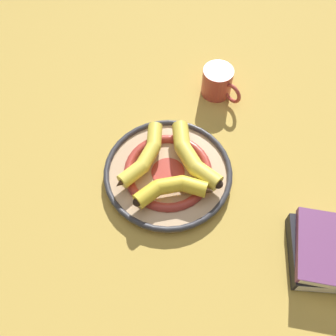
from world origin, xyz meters
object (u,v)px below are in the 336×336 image
object	(u,v)px
banana_a	(145,157)
decorative_bowl	(168,173)
banana_b	(191,155)
coffee_mug	(218,82)
banana_c	(172,188)
book_stack	(328,253)

from	to	relation	value
banana_a	decorative_bowl	bearing A→B (deg)	-88.97
banana_b	decorative_bowl	bearing A→B (deg)	-89.66
decorative_bowl	coffee_mug	size ratio (longest dim) A/B	2.85
banana_a	coffee_mug	world-z (taller)	coffee_mug
banana_b	banana_c	world-z (taller)	banana_b
banana_b	banana_c	xyz separation A→B (m)	(-0.04, -0.09, -0.00)
book_stack	coffee_mug	distance (m)	0.50
book_stack	banana_c	bearing A→B (deg)	-107.83
banana_a	book_stack	world-z (taller)	banana_a
book_stack	banana_b	bearing A→B (deg)	-123.58
banana_b	coffee_mug	distance (m)	0.25
decorative_bowl	banana_a	bearing A→B (deg)	156.79
banana_b	coffee_mug	size ratio (longest dim) A/B	1.84
banana_c	book_stack	xyz separation A→B (m)	(0.32, -0.14, -0.02)
banana_c	book_stack	size ratio (longest dim) A/B	1.02
banana_c	banana_b	bearing A→B (deg)	-127.86
decorative_bowl	coffee_mug	world-z (taller)	coffee_mug
decorative_bowl	book_stack	world-z (taller)	book_stack
banana_a	banana_c	size ratio (longest dim) A/B	1.03
banana_b	banana_a	bearing A→B (deg)	-115.10
banana_c	book_stack	distance (m)	0.35
decorative_bowl	banana_a	distance (m)	0.07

